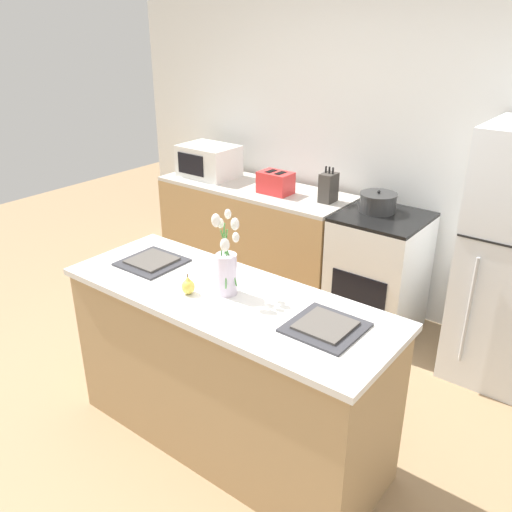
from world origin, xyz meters
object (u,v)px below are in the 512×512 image
cooking_pot (378,202)px  knife_block (328,188)px  plate_setting_right (325,327)px  flower_vase (227,266)px  stove_range (378,274)px  plate_setting_left (152,262)px  pear_figurine (188,286)px  toaster (276,183)px  microwave (209,161)px

cooking_pot → knife_block: size_ratio=0.99×
plate_setting_right → knife_block: bearing=120.5°
flower_vase → cooking_pot: size_ratio=1.62×
flower_vase → plate_setting_right: bearing=1.4°
stove_range → knife_block: bearing=177.2°
stove_range → plate_setting_left: 1.78m
plate_setting_left → plate_setting_right: bearing=0.0°
pear_figurine → cooking_pot: (0.17, 1.76, 0.01)m
stove_range → plate_setting_right: (0.47, -1.58, 0.49)m
flower_vase → knife_block: 1.66m
toaster → microwave: (-0.75, 0.04, 0.05)m
microwave → knife_block: same height
plate_setting_left → knife_block: (0.20, 1.60, 0.08)m
pear_figurine → knife_block: 1.75m
plate_setting_left → microwave: size_ratio=0.67×
pear_figurine → plate_setting_right: bearing=10.7°
knife_block → plate_setting_right: bearing=-59.5°
plate_setting_left → cooking_pot: size_ratio=1.20×
stove_range → cooking_pot: bearing=146.0°
plate_setting_right → toaster: bearing=132.0°
pear_figurine → cooking_pot: cooking_pot is taller
plate_setting_left → knife_block: knife_block is taller
stove_range → microwave: microwave is taller
stove_range → cooking_pot: size_ratio=3.44×
stove_range → plate_setting_left: size_ratio=2.86×
microwave → plate_setting_right: bearing=-36.5°
pear_figurine → microwave: size_ratio=0.23×
knife_block → toaster: bearing=-171.2°
stove_range → plate_setting_right: bearing=-73.5°
plate_setting_left → cooking_pot: (0.59, 1.63, 0.04)m
flower_vase → microwave: bearing=134.6°
plate_setting_left → microwave: bearing=122.3°
flower_vase → pear_figurine: flower_vase is taller
flower_vase → knife_block: flower_vase is taller
stove_range → flower_vase: flower_vase is taller
toaster → microwave: microwave is taller
toaster → knife_block: (0.44, 0.07, 0.03)m
flower_vase → knife_block: bearing=103.1°
stove_range → knife_block: size_ratio=3.40×
stove_range → microwave: (-1.66, -0.00, 0.59)m
cooking_pot → toaster: bearing=-173.4°
stove_range → knife_block: 0.74m
cooking_pot → plate_setting_left: bearing=-110.0°
pear_figurine → plate_setting_left: 0.44m
stove_range → toaster: bearing=-177.2°
flower_vase → toaster: (-0.82, 1.55, -0.08)m
microwave → cooking_pot: bearing=1.9°
cooking_pot → plate_setting_right: bearing=-71.5°
plate_setting_right → cooking_pot: size_ratio=1.20×
plate_setting_right → plate_setting_left: bearing=180.0°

